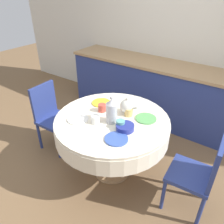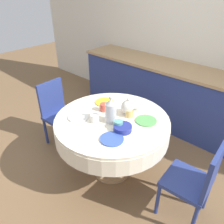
% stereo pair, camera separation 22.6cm
% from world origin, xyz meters
% --- Properties ---
extents(ground_plane, '(12.00, 12.00, 0.00)m').
position_xyz_m(ground_plane, '(0.00, 0.00, 0.00)').
color(ground_plane, brown).
extents(wall_back, '(7.00, 0.05, 2.60)m').
position_xyz_m(wall_back, '(0.00, 1.77, 1.30)').
color(wall_back, silver).
rests_on(wall_back, ground_plane).
extents(kitchen_counter, '(3.24, 0.64, 0.94)m').
position_xyz_m(kitchen_counter, '(0.00, 1.44, 0.47)').
color(kitchen_counter, navy).
rests_on(kitchen_counter, ground_plane).
extents(dining_table, '(1.23, 1.23, 0.76)m').
position_xyz_m(dining_table, '(0.00, 0.00, 0.64)').
color(dining_table, tan).
rests_on(dining_table, ground_plane).
extents(chair_left, '(0.43, 0.43, 0.89)m').
position_xyz_m(chair_left, '(0.95, 0.06, 0.49)').
color(chair_left, navy).
rests_on(chair_left, ground_plane).
extents(chair_right, '(0.42, 0.42, 0.89)m').
position_xyz_m(chair_right, '(-0.95, -0.04, 0.49)').
color(chair_right, navy).
rests_on(chair_right, ground_plane).
extents(plate_near_left, '(0.22, 0.22, 0.01)m').
position_xyz_m(plate_near_left, '(-0.28, -0.23, 0.77)').
color(plate_near_left, white).
rests_on(plate_near_left, dining_table).
extents(cup_near_left, '(0.09, 0.09, 0.08)m').
position_xyz_m(cup_near_left, '(-0.09, -0.17, 0.80)').
color(cup_near_left, white).
rests_on(cup_near_left, dining_table).
extents(plate_near_right, '(0.22, 0.22, 0.01)m').
position_xyz_m(plate_near_right, '(0.24, -0.27, 0.77)').
color(plate_near_right, '#3856AD').
rests_on(plate_near_right, dining_table).
extents(cup_near_right, '(0.09, 0.09, 0.08)m').
position_xyz_m(cup_near_right, '(0.17, -0.09, 0.80)').
color(cup_near_right, '#5BA39E').
rests_on(cup_near_right, dining_table).
extents(plate_far_left, '(0.22, 0.22, 0.01)m').
position_xyz_m(plate_far_left, '(-0.30, 0.20, 0.77)').
color(plate_far_left, yellow).
rests_on(plate_far_left, dining_table).
extents(cup_far_left, '(0.09, 0.09, 0.08)m').
position_xyz_m(cup_far_left, '(-0.18, 0.06, 0.80)').
color(cup_far_left, '#CC4C3D').
rests_on(cup_far_left, dining_table).
extents(plate_far_right, '(0.22, 0.22, 0.01)m').
position_xyz_m(plate_far_right, '(0.30, 0.20, 0.77)').
color(plate_far_right, '#5BA85B').
rests_on(plate_far_right, dining_table).
extents(cup_far_right, '(0.09, 0.09, 0.08)m').
position_xyz_m(cup_far_right, '(0.11, 0.15, 0.80)').
color(cup_far_right, '#DBB766').
rests_on(cup_far_right, dining_table).
extents(coffee_carafe, '(0.11, 0.11, 0.29)m').
position_xyz_m(coffee_carafe, '(0.03, -0.05, 0.89)').
color(coffee_carafe, '#B2B2B7').
rests_on(coffee_carafe, dining_table).
extents(teapot, '(0.21, 0.15, 0.20)m').
position_xyz_m(teapot, '(0.07, 0.18, 0.85)').
color(teapot, silver).
rests_on(teapot, dining_table).
extents(fruit_bowl, '(0.18, 0.18, 0.06)m').
position_xyz_m(fruit_bowl, '(0.22, -0.09, 0.79)').
color(fruit_bowl, navy).
rests_on(fruit_bowl, dining_table).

